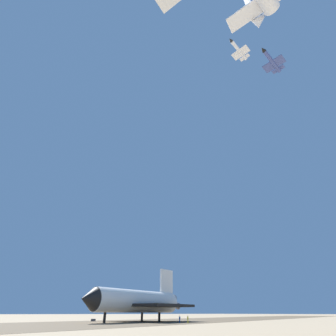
% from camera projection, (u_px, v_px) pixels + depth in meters
% --- Properties ---
extents(ground_plane, '(1200.00, 1200.00, 0.00)m').
position_uv_depth(ground_plane, '(116.00, 322.00, 72.88)').
color(ground_plane, tan).
extents(runway_strip, '(431.05, 182.06, 0.02)m').
position_uv_depth(runway_strip, '(137.00, 322.00, 73.85)').
color(runway_strip, brown).
rests_on(runway_strip, ground).
extents(space_shuttle, '(38.16, 28.49, 15.80)m').
position_uv_depth(space_shuttle, '(136.00, 301.00, 76.14)').
color(space_shuttle, white).
rests_on(space_shuttle, ground).
extents(chase_jet_lead, '(15.32, 8.78, 4.00)m').
position_uv_depth(chase_jet_lead, '(239.00, 50.00, 121.11)').
color(chase_jet_lead, silver).
extents(chase_jet_right_wing, '(15.33, 8.71, 4.00)m').
position_uv_depth(chase_jet_right_wing, '(272.00, 61.00, 99.20)').
color(chase_jet_right_wing, '#38478C').
extents(ground_crew_near_nose, '(0.52, 0.46, 1.73)m').
position_uv_depth(ground_crew_near_nose, '(188.00, 319.00, 65.36)').
color(ground_crew_near_nose, yellow).
rests_on(ground_crew_near_nose, ground).
extents(ground_crew_mid_fuselage, '(0.31, 0.64, 1.73)m').
position_uv_depth(ground_crew_mid_fuselage, '(180.00, 319.00, 66.34)').
color(ground_crew_mid_fuselage, '#194799').
rests_on(ground_crew_mid_fuselage, ground).
extents(ground_support_crate, '(1.80, 1.84, 0.69)m').
position_uv_depth(ground_support_crate, '(93.00, 320.00, 79.84)').
color(ground_support_crate, '#4C4C51').
rests_on(ground_support_crate, ground).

